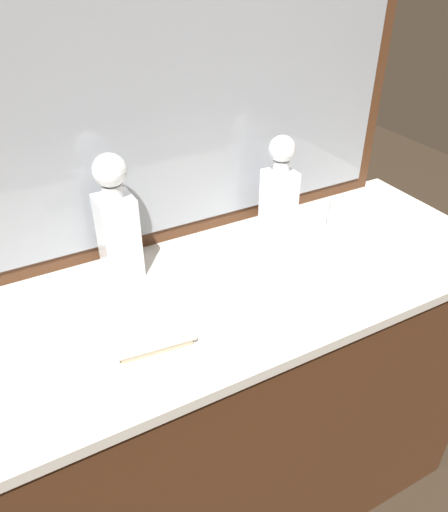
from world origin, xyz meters
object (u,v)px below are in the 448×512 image
Objects in this scene: crystal_decanter_left at (279,196)px; crystal_tumbler_far_left at (341,218)px; crystal_decanter_far_right at (118,229)px; porcelain_dish at (325,274)px; silver_brush_right at (155,342)px.

crystal_decanter_left is 0.18m from crystal_tumbler_far_left.
crystal_decanter_far_right is 0.42m from crystal_decanter_left.
crystal_tumbler_far_left is (0.57, -0.10, -0.08)m from crystal_decanter_far_right.
porcelain_dish is at bearing -138.17° from crystal_tumbler_far_left.
silver_brush_right is at bearing -164.04° from crystal_tumbler_far_left.
porcelain_dish is at bearing -30.21° from crystal_decanter_far_right.
crystal_decanter_far_right is 1.85× the size of silver_brush_right.
crystal_tumbler_far_left is 1.13× the size of porcelain_dish.
crystal_decanter_left is 0.53m from silver_brush_right.
crystal_tumbler_far_left is 0.22m from porcelain_dish.
crystal_decanter_left is at bearing -2.22° from crystal_decanter_far_right.
silver_brush_right is 1.95× the size of porcelain_dish.
crystal_decanter_left reaches higher than porcelain_dish.
crystal_decanter_far_right reaches higher than crystal_tumbler_far_left.
crystal_decanter_left is at bearing 29.20° from silver_brush_right.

